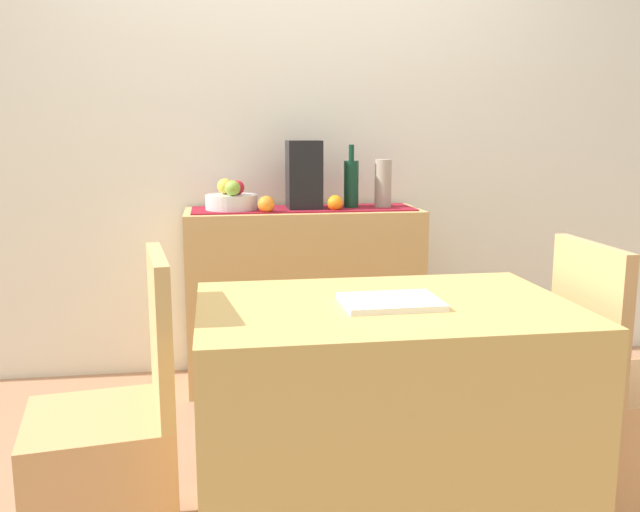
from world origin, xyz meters
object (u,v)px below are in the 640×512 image
(ceramic_vase, at_px, (383,184))
(open_book, at_px, (391,302))
(wine_bottle, at_px, (351,183))
(coffee_maker, at_px, (304,175))
(sideboard_console, at_px, (304,296))
(chair_by_corner, at_px, (627,436))
(fruit_bowl, at_px, (231,202))
(chair_near_window, at_px, (108,474))
(dining_table, at_px, (383,422))

(ceramic_vase, bearing_deg, open_book, -103.08)
(wine_bottle, xyz_separation_m, coffee_maker, (-0.23, -0.00, 0.04))
(sideboard_console, distance_m, open_book, 1.43)
(wine_bottle, xyz_separation_m, ceramic_vase, (0.16, -0.00, -0.00))
(chair_by_corner, bearing_deg, ceramic_vase, 109.09)
(fruit_bowl, distance_m, open_book, 1.46)
(fruit_bowl, height_order, chair_near_window, fruit_bowl)
(wine_bottle, distance_m, coffee_maker, 0.23)
(wine_bottle, height_order, dining_table, wine_bottle)
(open_book, height_order, chair_near_window, chair_near_window)
(chair_by_corner, bearing_deg, open_book, -178.22)
(chair_near_window, bearing_deg, fruit_bowl, 73.51)
(coffee_maker, relative_size, chair_by_corner, 0.36)
(wine_bottle, relative_size, coffee_maker, 0.94)
(ceramic_vase, relative_size, open_book, 0.84)
(coffee_maker, height_order, dining_table, coffee_maker)
(chair_near_window, bearing_deg, dining_table, -0.16)
(open_book, relative_size, chair_by_corner, 0.31)
(fruit_bowl, height_order, open_book, fruit_bowl)
(sideboard_console, distance_m, chair_by_corner, 1.63)
(wine_bottle, bearing_deg, sideboard_console, -180.00)
(fruit_bowl, distance_m, wine_bottle, 0.58)
(fruit_bowl, xyz_separation_m, wine_bottle, (0.58, 0.00, 0.08))
(fruit_bowl, height_order, ceramic_vase, ceramic_vase)
(ceramic_vase, height_order, open_book, ceramic_vase)
(open_book, height_order, chair_by_corner, chair_by_corner)
(ceramic_vase, height_order, chair_near_window, ceramic_vase)
(sideboard_console, relative_size, fruit_bowl, 4.61)
(fruit_bowl, bearing_deg, ceramic_vase, 0.00)
(coffee_maker, distance_m, chair_near_window, 1.74)
(coffee_maker, distance_m, ceramic_vase, 0.39)
(fruit_bowl, distance_m, ceramic_vase, 0.74)
(sideboard_console, height_order, open_book, sideboard_console)
(dining_table, bearing_deg, fruit_bowl, 106.39)
(wine_bottle, bearing_deg, ceramic_vase, -0.00)
(sideboard_console, xyz_separation_m, open_book, (0.07, -1.40, 0.32))
(fruit_bowl, bearing_deg, chair_by_corner, -48.53)
(sideboard_console, distance_m, fruit_bowl, 0.58)
(dining_table, bearing_deg, wine_bottle, 82.72)
(sideboard_console, xyz_separation_m, fruit_bowl, (-0.34, 0.00, 0.47))
(dining_table, bearing_deg, sideboard_console, 92.49)
(coffee_maker, height_order, chair_by_corner, coffee_maker)
(open_book, distance_m, chair_by_corner, 0.93)
(dining_table, bearing_deg, open_book, -69.19)
(coffee_maker, bearing_deg, dining_table, -87.67)
(coffee_maker, bearing_deg, chair_near_window, -118.80)
(sideboard_console, bearing_deg, open_book, -87.17)
(ceramic_vase, distance_m, dining_table, 1.54)
(open_book, bearing_deg, chair_by_corner, 1.09)
(coffee_maker, height_order, chair_near_window, coffee_maker)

